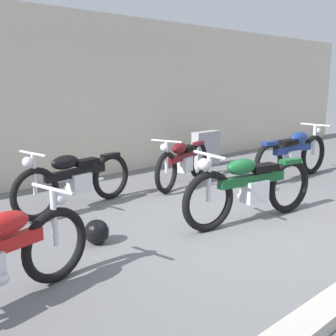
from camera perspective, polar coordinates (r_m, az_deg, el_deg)
The scene contains 8 objects.
ground_plane at distance 5.14m, azimuth 10.74°, elevation -8.20°, with size 40.00×40.00×0.00m, color slate.
building_wall at distance 7.70m, azimuth -11.53°, elevation 10.04°, with size 18.00×0.30×3.04m, color beige.
stone_marker at distance 8.61m, azimuth 5.50°, elevation 2.76°, with size 0.72×0.20×0.76m, color #9E9EA3.
helmet at distance 4.55m, azimuth -10.27°, elevation -9.07°, with size 0.28×0.28×0.28m, color black.
motorcycle_green at distance 5.20m, azimuth 11.84°, elevation -2.68°, with size 2.13×0.65×0.96m.
motorcycle_blue at distance 7.72m, azimuth 17.64°, elevation 1.94°, with size 2.23×0.62×1.00m.
motorcycle_black at distance 5.74m, azimuth -13.25°, elevation -1.58°, with size 2.02×0.63×0.91m.
motorcycle_maroon at distance 6.96m, azimuth 2.20°, elevation 0.96°, with size 1.87×0.86×0.88m.
Camera 1 is at (-3.84, -2.93, 1.76)m, focal length 42.17 mm.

